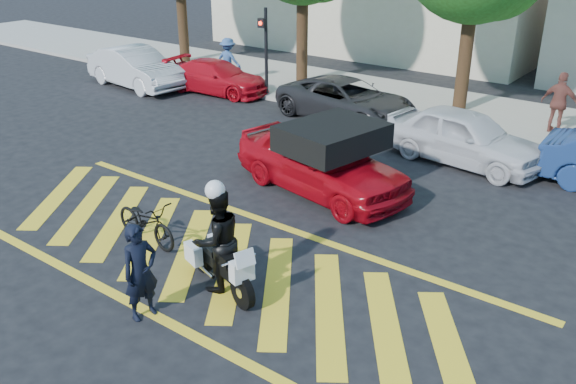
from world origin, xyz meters
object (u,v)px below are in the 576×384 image
Objects in this scene: bicycle at (146,221)px; parked_left at (217,77)px; parked_mid_right at (465,137)px; red_convertible at (322,161)px; officer_moto at (218,240)px; officer_bike at (140,272)px; parked_mid_left at (347,100)px; police_motorcycle at (220,263)px; parked_far_left at (136,68)px.

bicycle is 11.68m from parked_left.
red_convertible is at bearing 159.55° from parked_mid_right.
officer_moto is 8.48m from parked_mid_right.
bicycle is at bearing 172.75° from red_convertible.
officer_moto is (0.41, 1.37, 0.12)m from officer_bike.
parked_mid_left reaches higher than bicycle.
red_convertible is 9.78m from parked_left.
bicycle is 0.41× the size of parked_mid_right.
parked_mid_right is (1.04, 8.40, 0.24)m from police_motorcycle.
red_convertible is 1.07× the size of parked_mid_right.
red_convertible is at bearing -103.05° from parked_far_left.
parked_far_left is 0.96× the size of parked_mid_left.
parked_far_left is at bearing 96.24° from parked_mid_right.
parked_mid_right is (3.38, 8.05, 0.27)m from bicycle.
red_convertible is 5.82m from parked_mid_left.
parked_far_left is (-9.96, 8.20, 0.29)m from bicycle.
officer_bike reaches higher than bicycle.
red_convertible reaches higher than parked_left.
parked_mid_right is at bearing -101.21° from parked_mid_left.
bicycle is 0.88× the size of police_motorcycle.
officer_bike is 5.97m from red_convertible.
red_convertible is 0.97× the size of parked_mid_left.
police_motorcycle is at bearing -142.56° from parked_left.
bicycle is 2.40m from officer_moto.
parked_far_left is 1.11× the size of parked_left.
officer_bike is at bearing -163.98° from red_convertible.
officer_moto is 0.42× the size of parked_far_left.
parked_mid_left reaches higher than parked_left.
bicycle is at bearing -170.49° from police_motorcycle.
officer_moto is 10.41m from parked_mid_left.
officer_bike reaches higher than parked_mid_left.
officer_bike is at bearing -127.52° from bicycle.
officer_bike is 0.88× the size of officer_moto.
parked_far_left is at bearing 106.34° from parked_left.
bicycle is at bearing -149.77° from parked_left.
officer_bike is at bearing 1.20° from officer_moto.
parked_mid_right is (13.34, -0.14, -0.02)m from parked_far_left.
parked_far_left is at bearing -106.87° from officer_moto.
officer_bike is 0.36× the size of parked_far_left.
parked_far_left reaches higher than parked_mid_left.
parked_left is (-9.20, 9.80, 0.11)m from police_motorcycle.
parked_far_left is at bearing 59.99° from officer_bike.
officer_moto reaches higher than parked_far_left.
officer_bike is 1.49m from police_motorcycle.
parked_left is (-8.26, 5.24, -0.19)m from red_convertible.
red_convertible is 12.03m from parked_far_left.
officer_moto is 4.67m from red_convertible.
parked_left is at bearing 48.00° from officer_bike.
parked_left is (-8.77, 11.19, -0.24)m from officer_bike.
officer_bike is 14.21m from parked_left.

